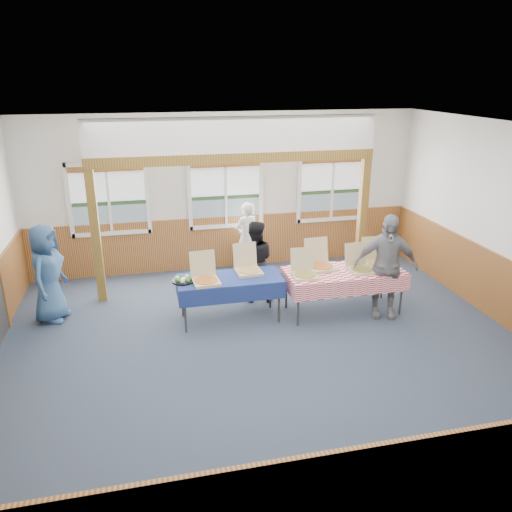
{
  "coord_description": "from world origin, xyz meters",
  "views": [
    {
      "loc": [
        -1.61,
        -6.4,
        3.88
      ],
      "look_at": [
        0.07,
        1.0,
        1.11
      ],
      "focal_mm": 35.0,
      "sensor_mm": 36.0,
      "label": 1
    }
  ],
  "objects_px": {
    "woman_white": "(247,238)",
    "person_grey": "(386,266)",
    "table_right": "(344,273)",
    "table_left": "(230,281)",
    "woman_black": "(254,261)",
    "man_blue": "(48,273)"
  },
  "relations": [
    {
      "from": "table_left",
      "to": "man_blue",
      "type": "xyz_separation_m",
      "value": [
        -2.89,
        0.68,
        0.13
      ]
    },
    {
      "from": "table_left",
      "to": "woman_white",
      "type": "height_order",
      "value": "woman_white"
    },
    {
      "from": "table_left",
      "to": "person_grey",
      "type": "relative_size",
      "value": 1.04
    },
    {
      "from": "table_right",
      "to": "table_left",
      "type": "bearing_deg",
      "value": -174.99
    },
    {
      "from": "person_grey",
      "to": "table_left",
      "type": "bearing_deg",
      "value": -172.09
    },
    {
      "from": "table_left",
      "to": "woman_black",
      "type": "relative_size",
      "value": 1.25
    },
    {
      "from": "table_right",
      "to": "man_blue",
      "type": "relative_size",
      "value": 1.28
    },
    {
      "from": "table_right",
      "to": "woman_white",
      "type": "xyz_separation_m",
      "value": [
        -1.23,
        2.19,
        0.03
      ]
    },
    {
      "from": "table_right",
      "to": "man_blue",
      "type": "height_order",
      "value": "man_blue"
    },
    {
      "from": "woman_white",
      "to": "woman_black",
      "type": "height_order",
      "value": "woman_black"
    },
    {
      "from": "woman_white",
      "to": "man_blue",
      "type": "relative_size",
      "value": 0.89
    },
    {
      "from": "man_blue",
      "to": "woman_black",
      "type": "bearing_deg",
      "value": -72.75
    },
    {
      "from": "woman_black",
      "to": "table_right",
      "type": "bearing_deg",
      "value": 161.85
    },
    {
      "from": "woman_white",
      "to": "person_grey",
      "type": "bearing_deg",
      "value": 106.91
    },
    {
      "from": "woman_white",
      "to": "person_grey",
      "type": "height_order",
      "value": "person_grey"
    },
    {
      "from": "woman_white",
      "to": "person_grey",
      "type": "relative_size",
      "value": 0.83
    },
    {
      "from": "table_left",
      "to": "man_blue",
      "type": "relative_size",
      "value": 1.12
    },
    {
      "from": "table_left",
      "to": "table_right",
      "type": "distance_m",
      "value": 1.95
    },
    {
      "from": "woman_black",
      "to": "table_left",
      "type": "bearing_deg",
      "value": 63.24
    },
    {
      "from": "table_left",
      "to": "woman_white",
      "type": "bearing_deg",
      "value": 87.2
    },
    {
      "from": "table_right",
      "to": "woman_white",
      "type": "height_order",
      "value": "woman_white"
    },
    {
      "from": "woman_white",
      "to": "man_blue",
      "type": "height_order",
      "value": "man_blue"
    }
  ]
}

